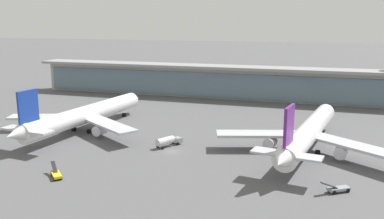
{
  "coord_description": "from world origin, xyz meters",
  "views": [
    {
      "loc": [
        37.88,
        -102.58,
        35.66
      ],
      "look_at": [
        0.0,
        19.33,
        7.88
      ],
      "focal_mm": 38.53,
      "sensor_mm": 36.0,
      "label": 1
    }
  ],
  "objects_px": {
    "service_truck_mid_apron_grey": "(338,189)",
    "safety_cone_alpha": "(30,145)",
    "airliner_left_stand": "(84,115)",
    "service_truck_under_wing_yellow": "(56,174)",
    "airliner_centre_stand": "(308,133)",
    "service_truck_near_nose_grey": "(168,141)"
  },
  "relations": [
    {
      "from": "airliner_left_stand",
      "to": "service_truck_near_nose_grey",
      "type": "distance_m",
      "value": 33.08
    },
    {
      "from": "service_truck_under_wing_yellow",
      "to": "service_truck_near_nose_grey",
      "type": "bearing_deg",
      "value": 61.35
    },
    {
      "from": "service_truck_under_wing_yellow",
      "to": "safety_cone_alpha",
      "type": "xyz_separation_m",
      "value": [
        -21.71,
        18.12,
        -0.49
      ]
    },
    {
      "from": "service_truck_near_nose_grey",
      "to": "safety_cone_alpha",
      "type": "distance_m",
      "value": 39.94
    },
    {
      "from": "safety_cone_alpha",
      "to": "service_truck_mid_apron_grey",
      "type": "bearing_deg",
      "value": -5.25
    },
    {
      "from": "airliner_centre_stand",
      "to": "service_truck_mid_apron_grey",
      "type": "distance_m",
      "value": 28.02
    },
    {
      "from": "service_truck_mid_apron_grey",
      "to": "safety_cone_alpha",
      "type": "distance_m",
      "value": 84.1
    },
    {
      "from": "airliner_centre_stand",
      "to": "service_truck_under_wing_yellow",
      "type": "relative_size",
      "value": 11.11
    },
    {
      "from": "airliner_left_stand",
      "to": "service_truck_under_wing_yellow",
      "type": "height_order",
      "value": "airliner_left_stand"
    },
    {
      "from": "airliner_centre_stand",
      "to": "service_truck_mid_apron_grey",
      "type": "relative_size",
      "value": 10.04
    },
    {
      "from": "service_truck_mid_apron_grey",
      "to": "safety_cone_alpha",
      "type": "bearing_deg",
      "value": 174.75
    },
    {
      "from": "service_truck_under_wing_yellow",
      "to": "safety_cone_alpha",
      "type": "relative_size",
      "value": 8.25
    },
    {
      "from": "service_truck_mid_apron_grey",
      "to": "safety_cone_alpha",
      "type": "relative_size",
      "value": 9.13
    },
    {
      "from": "service_truck_near_nose_grey",
      "to": "service_truck_mid_apron_grey",
      "type": "bearing_deg",
      "value": -23.22
    },
    {
      "from": "airliner_centre_stand",
      "to": "service_truck_near_nose_grey",
      "type": "height_order",
      "value": "airliner_centre_stand"
    },
    {
      "from": "service_truck_near_nose_grey",
      "to": "service_truck_under_wing_yellow",
      "type": "distance_m",
      "value": 34.2
    },
    {
      "from": "airliner_centre_stand",
      "to": "service_truck_under_wing_yellow",
      "type": "distance_m",
      "value": 66.38
    },
    {
      "from": "service_truck_under_wing_yellow",
      "to": "safety_cone_alpha",
      "type": "height_order",
      "value": "service_truck_under_wing_yellow"
    },
    {
      "from": "service_truck_near_nose_grey",
      "to": "service_truck_under_wing_yellow",
      "type": "bearing_deg",
      "value": -118.65
    },
    {
      "from": "airliner_left_stand",
      "to": "service_truck_mid_apron_grey",
      "type": "relative_size",
      "value": 10.06
    },
    {
      "from": "airliner_centre_stand",
      "to": "service_truck_near_nose_grey",
      "type": "distance_m",
      "value": 39.28
    },
    {
      "from": "airliner_left_stand",
      "to": "service_truck_near_nose_grey",
      "type": "bearing_deg",
      "value": -13.39
    }
  ]
}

